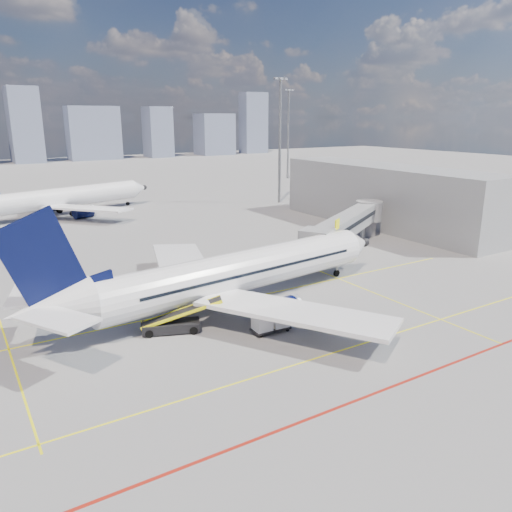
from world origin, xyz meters
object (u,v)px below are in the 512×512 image
(baggage_tug, at_px, (324,320))
(belt_loader, at_px, (173,324))
(ramp_worker, at_px, (329,319))
(second_aircraft, at_px, (61,198))
(main_aircraft, at_px, (228,275))
(cargo_dolly, at_px, (271,321))

(baggage_tug, bearing_deg, belt_loader, 156.78)
(baggage_tug, xyz_separation_m, ramp_worker, (0.16, -0.44, 0.30))
(baggage_tug, distance_m, ramp_worker, 0.56)
(second_aircraft, height_order, belt_loader, second_aircraft)
(belt_loader, bearing_deg, baggage_tug, -7.23)
(main_aircraft, bearing_deg, ramp_worker, -69.65)
(cargo_dolly, bearing_deg, belt_loader, 151.24)
(belt_loader, xyz_separation_m, ramp_worker, (11.62, -6.56, 0.26))
(main_aircraft, height_order, ramp_worker, main_aircraft)
(main_aircraft, height_order, cargo_dolly, main_aircraft)
(main_aircraft, xyz_separation_m, second_aircraft, (-3.86, 57.40, 0.00))
(baggage_tug, relative_size, cargo_dolly, 0.64)
(second_aircraft, bearing_deg, ramp_worker, -99.51)
(baggage_tug, bearing_deg, ramp_worker, -65.26)
(belt_loader, bearing_deg, main_aircraft, 42.20)
(baggage_tug, distance_m, belt_loader, 12.99)
(second_aircraft, bearing_deg, main_aircraft, -103.05)
(second_aircraft, bearing_deg, baggage_tug, -99.60)
(baggage_tug, xyz_separation_m, cargo_dolly, (-4.40, 1.77, 0.31))
(second_aircraft, xyz_separation_m, ramp_worker, (8.63, -66.63, -2.23))
(belt_loader, bearing_deg, cargo_dolly, -10.78)
(cargo_dolly, distance_m, belt_loader, 8.29)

